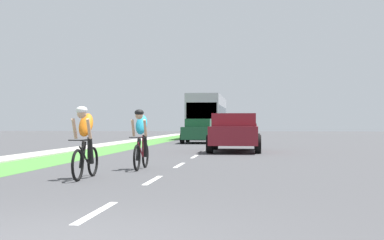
# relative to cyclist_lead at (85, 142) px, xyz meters

# --- Properties ---
(ground_plane) EXTENTS (120.00, 120.00, 0.00)m
(ground_plane) POSITION_rel_cyclist_lead_xyz_m (1.53, 13.90, -0.81)
(ground_plane) COLOR #424244
(grass_verge) EXTENTS (2.01, 70.00, 0.01)m
(grass_verge) POSITION_rel_cyclist_lead_xyz_m (-2.99, 13.90, -0.81)
(grass_verge) COLOR #478438
(grass_verge) RESTS_ON ground_plane
(sidewalk_concrete) EXTENTS (1.26, 70.00, 0.10)m
(sidewalk_concrete) POSITION_rel_cyclist_lead_xyz_m (-4.62, 13.90, -0.81)
(sidewalk_concrete) COLOR #B2ADA3
(sidewalk_concrete) RESTS_ON ground_plane
(lane_markings_center) EXTENTS (0.12, 53.80, 0.01)m
(lane_markings_center) POSITION_rel_cyclist_lead_xyz_m (1.53, 17.90, -0.81)
(lane_markings_center) COLOR white
(lane_markings_center) RESTS_ON ground_plane
(cyclist_lead) EXTENTS (0.42, 1.72, 1.58)m
(cyclist_lead) POSITION_rel_cyclist_lead_xyz_m (0.00, 0.00, 0.00)
(cyclist_lead) COLOR black
(cyclist_lead) RESTS_ON ground_plane
(cyclist_trailing) EXTENTS (0.42, 1.72, 1.58)m
(cyclist_trailing) POSITION_rel_cyclist_lead_xyz_m (0.71, 2.45, 0.00)
(cyclist_trailing) COLOR black
(cyclist_trailing) RESTS_ON ground_plane
(pickup_maroon) EXTENTS (2.22, 5.10, 1.64)m
(pickup_maroon) POSITION_rel_cyclist_lead_xyz_m (2.88, 11.55, 0.02)
(pickup_maroon) COLOR maroon
(pickup_maroon) RESTS_ON ground_plane
(sedan_dark_green) EXTENTS (1.98, 4.30, 1.52)m
(sedan_dark_green) POSITION_rel_cyclist_lead_xyz_m (0.29, 21.43, -0.04)
(sedan_dark_green) COLOR #194C2D
(sedan_dark_green) RESTS_ON ground_plane
(bus_silver) EXTENTS (2.78, 11.60, 3.48)m
(bus_silver) POSITION_rel_cyclist_lead_xyz_m (-0.05, 32.34, 1.17)
(bus_silver) COLOR #A5A8AD
(bus_silver) RESTS_ON ground_plane
(suv_red) EXTENTS (2.15, 4.70, 1.79)m
(suv_red) POSITION_rel_cyclist_lead_xyz_m (-0.29, 48.68, 0.14)
(suv_red) COLOR red
(suv_red) RESTS_ON ground_plane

